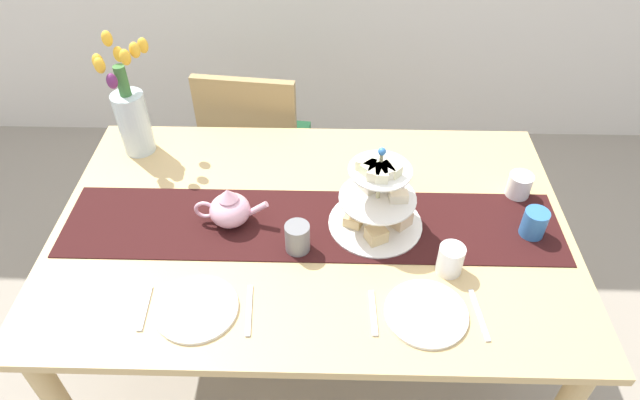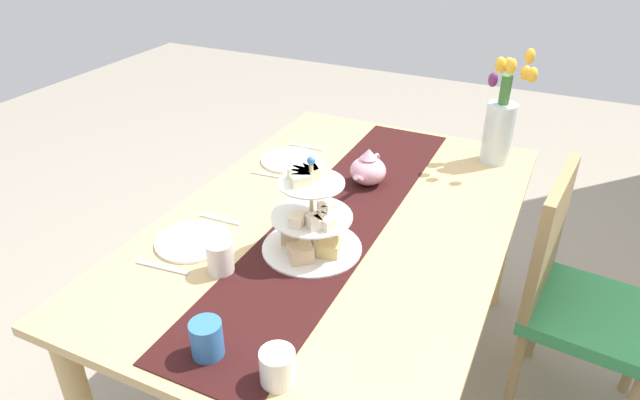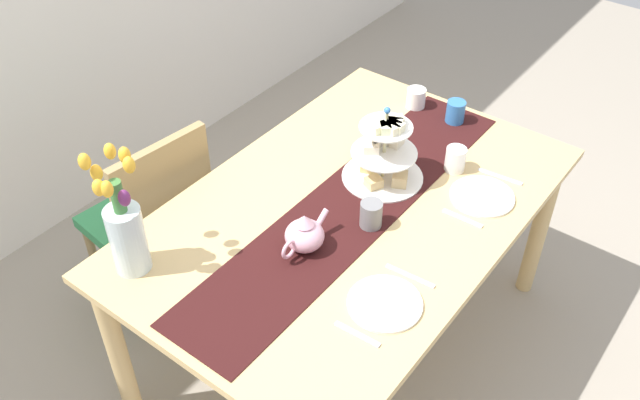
% 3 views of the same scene
% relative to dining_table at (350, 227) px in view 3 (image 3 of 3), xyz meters
% --- Properties ---
extents(ground_plane, '(8.00, 8.00, 0.00)m').
position_rel_dining_table_xyz_m(ground_plane, '(0.00, 0.00, -0.66)').
color(ground_plane, gray).
extents(dining_table, '(1.65, 1.06, 0.76)m').
position_rel_dining_table_xyz_m(dining_table, '(0.00, 0.00, 0.00)').
color(dining_table, tan).
rests_on(dining_table, ground_plane).
extents(chair_left, '(0.46, 0.46, 0.91)m').
position_rel_dining_table_xyz_m(chair_left, '(-0.28, 0.76, -0.16)').
color(chair_left, '#9C8254').
rests_on(chair_left, ground_plane).
extents(table_runner, '(1.59, 0.32, 0.00)m').
position_rel_dining_table_xyz_m(table_runner, '(0.00, -0.01, 0.10)').
color(table_runner, black).
rests_on(table_runner, dining_table).
extents(tiered_cake_stand, '(0.30, 0.30, 0.30)m').
position_rel_dining_table_xyz_m(tiered_cake_stand, '(0.21, 0.00, 0.20)').
color(tiered_cake_stand, beige).
rests_on(tiered_cake_stand, table_runner).
extents(teapot, '(0.24, 0.13, 0.14)m').
position_rel_dining_table_xyz_m(teapot, '(-0.26, 0.00, 0.16)').
color(teapot, '#E5A8BC').
rests_on(teapot, table_runner).
extents(tulip_vase, '(0.16, 0.18, 0.44)m').
position_rel_dining_table_xyz_m(tulip_vase, '(-0.66, 0.38, 0.26)').
color(tulip_vase, silver).
rests_on(tulip_vase, dining_table).
extents(cream_jug, '(0.08, 0.08, 0.08)m').
position_rel_dining_table_xyz_m(cream_jug, '(0.69, 0.16, 0.14)').
color(cream_jug, white).
rests_on(cream_jug, dining_table).
extents(dinner_plate_left, '(0.23, 0.23, 0.01)m').
position_rel_dining_table_xyz_m(dinner_plate_left, '(-0.31, -0.34, 0.10)').
color(dinner_plate_left, white).
rests_on(dinner_plate_left, dining_table).
extents(fork_left, '(0.02, 0.15, 0.01)m').
position_rel_dining_table_xyz_m(fork_left, '(-0.45, -0.34, 0.10)').
color(fork_left, silver).
rests_on(fork_left, dining_table).
extents(knife_left, '(0.03, 0.17, 0.01)m').
position_rel_dining_table_xyz_m(knife_left, '(-0.16, -0.34, 0.10)').
color(knife_left, silver).
rests_on(knife_left, dining_table).
extents(dinner_plate_right, '(0.23, 0.23, 0.01)m').
position_rel_dining_table_xyz_m(dinner_plate_right, '(0.33, -0.34, 0.10)').
color(dinner_plate_right, white).
rests_on(dinner_plate_right, dining_table).
extents(fork_right, '(0.02, 0.15, 0.01)m').
position_rel_dining_table_xyz_m(fork_right, '(0.18, -0.34, 0.10)').
color(fork_right, silver).
rests_on(fork_right, dining_table).
extents(knife_right, '(0.03, 0.17, 0.01)m').
position_rel_dining_table_xyz_m(knife_right, '(0.47, -0.34, 0.10)').
color(knife_right, silver).
rests_on(knife_right, dining_table).
extents(mug_grey, '(0.08, 0.08, 0.09)m').
position_rel_dining_table_xyz_m(mug_grey, '(-0.04, -0.11, 0.15)').
color(mug_grey, slate).
rests_on(mug_grey, table_runner).
extents(mug_white_text, '(0.08, 0.08, 0.09)m').
position_rel_dining_table_xyz_m(mug_white_text, '(0.41, -0.18, 0.14)').
color(mug_white_text, white).
rests_on(mug_white_text, dining_table).
extents(mug_orange, '(0.08, 0.08, 0.09)m').
position_rel_dining_table_xyz_m(mug_orange, '(0.69, -0.03, 0.14)').
color(mug_orange, '#3370B7').
rests_on(mug_orange, dining_table).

